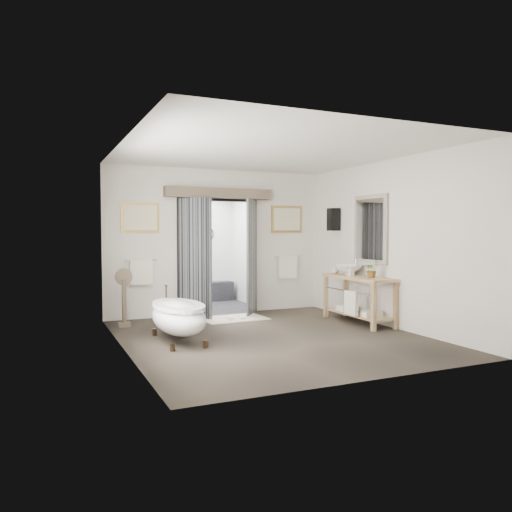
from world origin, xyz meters
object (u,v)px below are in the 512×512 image
object	(u,v)px
basin	(348,270)
rug	(234,318)
vanity	(358,295)
clawfoot_tub	(178,316)

from	to	relation	value
basin	rug	bearing A→B (deg)	134.07
vanity	basin	world-z (taller)	basin
vanity	rug	bearing A→B (deg)	144.61
clawfoot_tub	rug	xyz separation A→B (m)	(1.48, 1.50, -0.38)
clawfoot_tub	vanity	xyz separation A→B (m)	(3.37, 0.16, 0.12)
vanity	rug	xyz separation A→B (m)	(-1.89, 1.34, -0.50)
rug	clawfoot_tub	bearing A→B (deg)	-134.67
clawfoot_tub	basin	distance (m)	3.49
basin	clawfoot_tub	bearing A→B (deg)	169.59
clawfoot_tub	basin	world-z (taller)	basin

